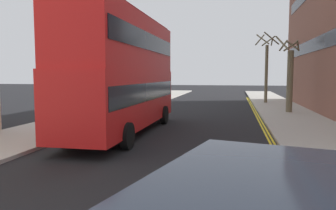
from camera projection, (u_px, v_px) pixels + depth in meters
name	position (u px, v px, depth m)	size (l,w,h in m)	color
sidewalk_right	(316.00, 135.00, 15.10)	(4.00, 80.00, 0.14)	#ADA89E
sidewalk_left	(60.00, 126.00, 17.69)	(4.00, 80.00, 0.14)	#ADA89E
kerb_line_outer	(274.00, 143.00, 13.58)	(0.10, 56.00, 0.01)	yellow
kerb_line_inner	(270.00, 143.00, 13.61)	(0.10, 56.00, 0.01)	yellow
double_decker_bus_away	(124.00, 71.00, 15.68)	(2.81, 10.81, 5.64)	red
street_tree_near	(266.00, 67.00, 31.66)	(2.26, 2.27, 6.71)	#6B6047
street_tree_mid	(290.00, 78.00, 23.54)	(1.72, 1.91, 5.53)	#6B6047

